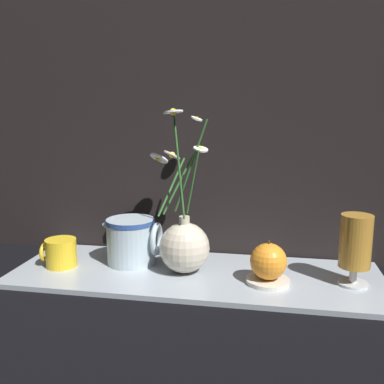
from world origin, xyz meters
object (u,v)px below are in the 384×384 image
yellow_mug (60,253)px  tea_glass (356,244)px  ceramic_pitcher (132,239)px  orange_fruit (268,261)px  vase_with_flowers (184,244)px

yellow_mug → tea_glass: 0.71m
yellow_mug → tea_glass: bearing=0.7°
ceramic_pitcher → orange_fruit: size_ratio=1.63×
vase_with_flowers → orange_fruit: 0.21m
ceramic_pitcher → tea_glass: bearing=-4.9°
vase_with_flowers → tea_glass: bearing=-1.6°
vase_with_flowers → ceramic_pitcher: bearing=166.6°
yellow_mug → ceramic_pitcher: ceramic_pitcher is taller
vase_with_flowers → ceramic_pitcher: (-0.14, 0.03, -0.01)m
vase_with_flowers → yellow_mug: vase_with_flowers is taller
orange_fruit → tea_glass: bearing=7.6°
vase_with_flowers → tea_glass: 0.39m
vase_with_flowers → ceramic_pitcher: size_ratio=2.63×
vase_with_flowers → orange_fruit: bearing=-10.2°
yellow_mug → vase_with_flowers: bearing=3.6°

